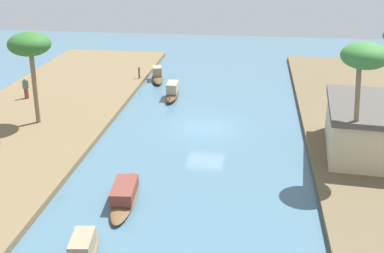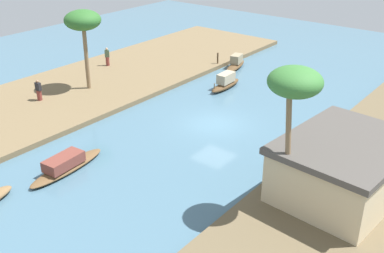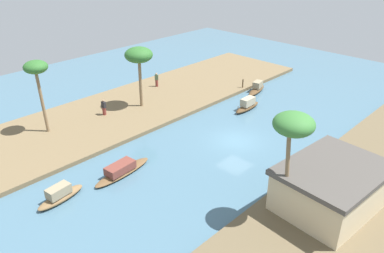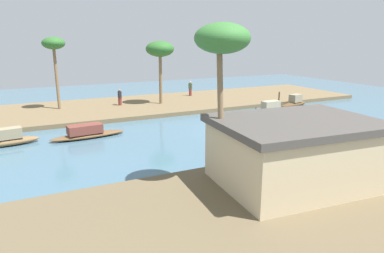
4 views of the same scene
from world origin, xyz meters
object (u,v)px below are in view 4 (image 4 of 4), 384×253
Objects in this scene: person_by_mooring at (120,98)px; palm_tree_left_far at (54,46)px; sampan_open_hull at (270,110)px; mooring_post at (279,97)px; palm_tree_left_near at (160,50)px; sampan_midstream at (87,133)px; sampan_downstream_large at (10,139)px; palm_tree_right_tall at (222,42)px; sampan_with_tall_canopy at (294,102)px; person_on_near_bank at (190,89)px; riverside_building at (295,151)px.

person_by_mooring is 0.24× the size of palm_tree_left_far.
palm_tree_left_far is at bearing -31.66° from sampan_open_hull.
mooring_post is 0.16× the size of palm_tree_left_near.
sampan_midstream is 1.45× the size of sampan_downstream_large.
palm_tree_left_far is at bearing -77.86° from palm_tree_right_tall.
sampan_downstream_large is 0.59× the size of palm_tree_left_near.
palm_tree_right_tall is (16.25, 15.40, 5.68)m from mooring_post.
sampan_midstream is at bearing -6.45° from sampan_with_tall_canopy.
sampan_downstream_large is 0.96× the size of sampan_open_hull.
mooring_post is at bearing 163.97° from palm_tree_left_far.
person_on_near_bank is at bearing 101.95° from person_by_mooring.
person_by_mooring is 21.31m from palm_tree_right_tall.
sampan_open_hull reaches higher than sampan_with_tall_canopy.
riverside_building reaches higher than sampan_with_tall_canopy.
palm_tree_right_tall is (0.92, 20.58, 5.47)m from person_by_mooring.
person_on_near_bank is 0.25× the size of palm_tree_left_far.
sampan_midstream is at bearing 43.57° from palm_tree_left_near.
person_on_near_bank is 9.91m from mooring_post.
sampan_downstream_large is 13.03m from person_by_mooring.
sampan_midstream is at bearing -94.07° from person_on_near_bank.
palm_tree_right_tall is at bearing -4.84° from person_by_mooring.
person_on_near_bank reaches higher than mooring_post.
person_by_mooring is (11.32, -8.84, 0.58)m from sampan_open_hull.
mooring_post is at bearing -139.46° from sampan_open_hull.
palm_tree_left_near is 0.83× the size of riverside_building.
palm_tree_left_near reaches higher than mooring_post.
person_on_near_bank is (7.37, -8.85, 0.67)m from sampan_with_tall_canopy.
sampan_midstream is 0.85× the size of palm_tree_left_near.
palm_tree_right_tall reaches higher than mooring_post.
palm_tree_left_far is 24.58m from riverside_building.
sampan_open_hull is at bearing 49.73° from person_by_mooring.
sampan_open_hull is at bearing -120.01° from riverside_building.
person_by_mooring is 22.32m from riverside_building.
palm_tree_left_far is (16.84, -9.65, 5.54)m from sampan_open_hull.
sampan_downstream_large is at bearing -1.94° from sampan_open_hull.
riverside_building is at bearing 2.74° from person_by_mooring.
sampan_with_tall_canopy is 4.01× the size of mooring_post.
mooring_post reaches higher than sampan_open_hull.
person_by_mooring is at bearing -92.57° from palm_tree_right_tall.
palm_tree_left_far reaches higher than palm_tree_left_near.
sampan_downstream_large is (4.77, -0.44, 0.06)m from sampan_midstream.
riverside_building is (1.98, 21.31, -3.76)m from palm_tree_left_near.
palm_tree_left_far is (14.25, 1.40, 4.94)m from person_on_near_bank.
palm_tree_left_far is 0.88× the size of riverside_building.
person_by_mooring is at bearing -39.82° from sampan_open_hull.
sampan_midstream is at bearing 93.97° from palm_tree_left_far.
palm_tree_left_far is at bearing -128.67° from person_on_near_bank.
mooring_post reaches higher than sampan_midstream.
sampan_downstream_large is 3.60× the size of mooring_post.
mooring_post is (-20.16, -4.06, 0.49)m from sampan_midstream.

